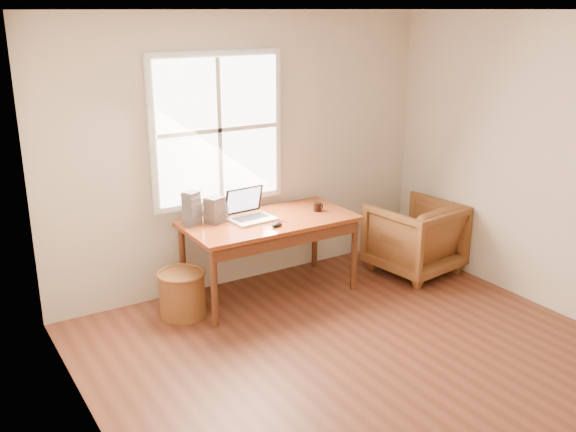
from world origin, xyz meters
name	(u,v)px	position (x,y,z in m)	size (l,w,h in m)	color
room_shell	(385,204)	(-0.02, 0.16, 1.32)	(4.04, 4.54, 2.64)	brown
desk	(269,221)	(0.00, 1.80, 0.73)	(1.60, 0.80, 0.04)	brown
armchair	(415,237)	(1.55, 1.50, 0.37)	(0.79, 0.81, 0.74)	brown
wicker_stool	(182,295)	(-0.90, 1.80, 0.20)	(0.40, 0.40, 0.40)	brown
laptop	(252,206)	(-0.15, 1.84, 0.90)	(0.39, 0.41, 0.29)	silver
mouse	(277,225)	(-0.05, 1.58, 0.77)	(0.11, 0.07, 0.04)	black
coffee_mug	(317,207)	(0.51, 1.77, 0.79)	(0.08, 0.08, 0.09)	black
cd_stack_a	(192,208)	(-0.64, 2.10, 0.88)	(0.13, 0.12, 0.26)	silver
cd_stack_b	(215,210)	(-0.47, 1.98, 0.87)	(0.15, 0.13, 0.24)	#28282D
cd_stack_c	(192,208)	(-0.67, 2.03, 0.90)	(0.14, 0.12, 0.31)	gray
cd_stack_d	(218,210)	(-0.41, 2.04, 0.84)	(0.14, 0.12, 0.17)	silver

